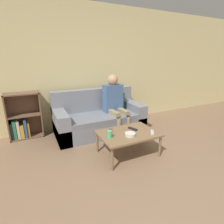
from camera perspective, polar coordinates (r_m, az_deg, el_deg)
name	(u,v)px	position (r m, az deg, el deg)	size (l,w,h in m)	color
ground_plane	(178,211)	(2.20, 20.80, -27.92)	(22.00, 22.00, 0.00)	#84664C
wall_back	(88,68)	(3.99, -7.85, 14.07)	(12.00, 0.06, 2.60)	beige
couch	(99,118)	(3.71, -4.18, -2.09)	(1.81, 0.85, 0.87)	gray
bookshelf	(23,120)	(3.82, -27.06, -2.28)	(0.61, 0.28, 0.89)	brown
coffee_table	(128,135)	(2.82, 5.26, -7.40)	(0.92, 0.65, 0.38)	brown
person_adult	(114,99)	(3.66, 0.75, 4.11)	(0.41, 0.61, 1.19)	#9E8966
cup_near	(110,134)	(2.61, -0.80, -7.28)	(0.08, 0.08, 0.11)	#4CB77A
tv_remote_0	(110,131)	(2.83, -0.52, -6.16)	(0.12, 0.17, 0.02)	#47474C
tv_remote_1	(133,129)	(2.92, 6.78, -5.46)	(0.10, 0.18, 0.02)	black
tv_remote_2	(152,132)	(2.84, 12.97, -6.51)	(0.14, 0.17, 0.02)	#B7B7BC
snack_bowl	(130,134)	(2.69, 5.95, -7.26)	(0.16, 0.16, 0.05)	beige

